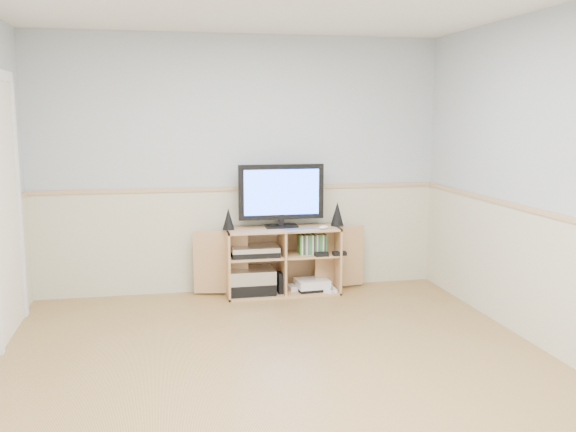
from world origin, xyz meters
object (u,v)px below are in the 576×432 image
at_px(keyboard, 301,229).
at_px(game_consoles, 311,285).
at_px(media_cabinet, 281,259).
at_px(monitor, 281,194).

height_order(keyboard, game_consoles, keyboard).
relative_size(media_cabinet, monitor, 2.06).
relative_size(media_cabinet, game_consoles, 3.77).
xyz_separation_m(media_cabinet, monitor, (0.00, -0.00, 0.65)).
relative_size(keyboard, game_consoles, 0.69).
bearing_deg(media_cabinet, game_consoles, -12.65).
relative_size(media_cabinet, keyboard, 5.47).
xyz_separation_m(monitor, keyboard, (0.15, -0.19, -0.32)).
distance_m(monitor, game_consoles, 0.96).
height_order(media_cabinet, monitor, monitor).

